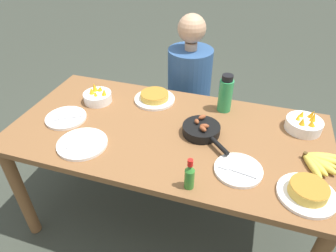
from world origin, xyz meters
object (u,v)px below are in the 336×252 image
object	(u,v)px
empty_plate_near_front	(82,144)
person_figure	(188,104)
banana_bunch	(319,162)
empty_plate_far_right	(238,170)
water_bottle	(225,94)
frittata_plate_side	(155,97)
frittata_plate_center	(308,192)
fruit_bowl_mango	(98,96)
empty_plate_far_left	(66,118)
skillet	(202,130)
fruit_bowl_citrus	(304,124)
hot_sauce_bottle	(190,175)

from	to	relation	value
empty_plate_near_front	person_figure	world-z (taller)	person_figure
banana_bunch	empty_plate_near_front	size ratio (longest dim) A/B	0.79
empty_plate_far_right	water_bottle	world-z (taller)	water_bottle
water_bottle	frittata_plate_side	bearing A→B (deg)	-176.80
empty_plate_far_right	person_figure	xyz separation A→B (m)	(-0.46, 0.89, -0.26)
frittata_plate_center	frittata_plate_side	size ratio (longest dim) A/B	0.97
water_bottle	empty_plate_far_right	bearing A→B (deg)	-73.54
empty_plate_far_right	fruit_bowl_mango	xyz separation A→B (m)	(-0.92, 0.36, 0.03)
empty_plate_far_left	fruit_bowl_mango	bearing A→B (deg)	70.36
frittata_plate_side	empty_plate_far_right	bearing A→B (deg)	-39.29
skillet	fruit_bowl_mango	xyz separation A→B (m)	(-0.70, 0.13, 0.01)
empty_plate_far_left	fruit_bowl_citrus	size ratio (longest dim) A/B	1.19
skillet	fruit_bowl_citrus	distance (m)	0.56
hot_sauce_bottle	water_bottle	bearing A→B (deg)	85.95
empty_plate_far_right	fruit_bowl_mango	bearing A→B (deg)	158.65
frittata_plate_side	skillet	bearing A→B (deg)	-35.02
empty_plate_far_left	person_figure	xyz separation A→B (m)	(0.54, 0.77, -0.26)
fruit_bowl_mango	fruit_bowl_citrus	size ratio (longest dim) A/B	0.89
skillet	person_figure	distance (m)	0.76
frittata_plate_center	empty_plate_near_front	xyz separation A→B (m)	(-1.09, 0.01, -0.02)
fruit_bowl_citrus	person_figure	xyz separation A→B (m)	(-0.76, 0.46, -0.29)
empty_plate_far_left	fruit_bowl_citrus	world-z (taller)	fruit_bowl_citrus
person_figure	water_bottle	bearing A→B (deg)	-51.53
banana_bunch	hot_sauce_bottle	world-z (taller)	hot_sauce_bottle
hot_sauce_bottle	person_figure	world-z (taller)	person_figure
hot_sauce_bottle	person_figure	size ratio (longest dim) A/B	0.14
empty_plate_far_right	hot_sauce_bottle	distance (m)	0.26
banana_bunch	water_bottle	xyz separation A→B (m)	(-0.51, 0.34, 0.09)
empty_plate_far_left	water_bottle	size ratio (longest dim) A/B	1.00
skillet	empty_plate_near_front	size ratio (longest dim) A/B	1.07
skillet	empty_plate_far_left	xyz separation A→B (m)	(-0.78, -0.10, -0.02)
skillet	fruit_bowl_mango	size ratio (longest dim) A/B	1.59
frittata_plate_side	fruit_bowl_mango	size ratio (longest dim) A/B	1.47
frittata_plate_center	water_bottle	size ratio (longest dim) A/B	1.07
empty_plate_near_front	water_bottle	xyz separation A→B (m)	(0.64, 0.55, 0.10)
banana_bunch	empty_plate_far_right	bearing A→B (deg)	-155.92
fruit_bowl_mango	frittata_plate_side	bearing A→B (deg)	19.18
person_figure	frittata_plate_side	bearing A→B (deg)	-106.63
skillet	fruit_bowl_citrus	size ratio (longest dim) A/B	1.42
frittata_plate_side	hot_sauce_bottle	xyz separation A→B (m)	(0.39, -0.64, 0.05)
hot_sauce_bottle	frittata_plate_side	bearing A→B (deg)	121.28
banana_bunch	frittata_plate_side	world-z (taller)	frittata_plate_side
empty_plate_far_left	water_bottle	bearing A→B (deg)	23.66
banana_bunch	fruit_bowl_citrus	distance (m)	0.28
frittata_plate_center	fruit_bowl_citrus	world-z (taller)	fruit_bowl_citrus
frittata_plate_side	empty_plate_far_right	xyz separation A→B (m)	(0.58, -0.48, -0.01)
skillet	empty_plate_far_right	xyz separation A→B (m)	(0.22, -0.23, -0.02)
fruit_bowl_citrus	person_figure	distance (m)	0.93
empty_plate_near_front	hot_sauce_bottle	distance (m)	0.61
banana_bunch	person_figure	xyz separation A→B (m)	(-0.82, 0.73, -0.28)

